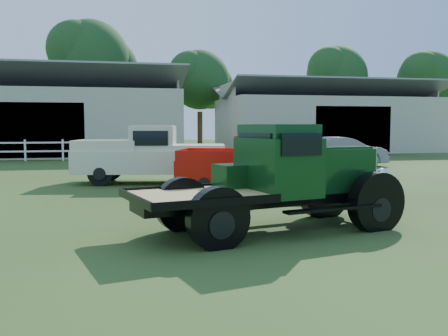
{
  "coord_description": "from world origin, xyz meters",
  "views": [
    {
      "loc": [
        -2.08,
        -9.31,
        1.97
      ],
      "look_at": [
        0.2,
        1.2,
        1.05
      ],
      "focal_mm": 40.0,
      "sensor_mm": 36.0,
      "label": 1
    }
  ],
  "objects": [
    {
      "name": "tree_d",
      "position": [
        18.0,
        34.0,
        5.0
      ],
      "size": [
        6.0,
        6.0,
        10.0
      ],
      "primitive_type": null,
      "color": "#143F14",
      "rests_on": "ground"
    },
    {
      "name": "misc_car_blue",
      "position": [
        6.65,
        14.03,
        0.81
      ],
      "size": [
        5.08,
        3.74,
        1.61
      ],
      "primitive_type": "imported",
      "rotation": [
        0.0,
        0.0,
        1.13
      ],
      "color": "#0B0D7B",
      "rests_on": "ground"
    },
    {
      "name": "ground",
      "position": [
        0.0,
        0.0,
        0.0
      ],
      "size": [
        120.0,
        120.0,
        0.0
      ],
      "primitive_type": "plane",
      "color": "#283614"
    },
    {
      "name": "misc_car_grey",
      "position": [
        8.56,
        12.88,
        0.71
      ],
      "size": [
        4.38,
        1.74,
        1.42
      ],
      "primitive_type": "imported",
      "rotation": [
        0.0,
        0.0,
        1.63
      ],
      "color": "slate",
      "rests_on": "ground"
    },
    {
      "name": "vintage_flatbed",
      "position": [
        0.76,
        -0.51,
        0.99
      ],
      "size": [
        5.35,
        3.12,
        1.99
      ],
      "primitive_type": null,
      "rotation": [
        0.0,
        0.0,
        0.24
      ],
      "color": "#0F3916",
      "rests_on": "ground"
    },
    {
      "name": "shed_left",
      "position": [
        -7.0,
        26.0,
        2.8
      ],
      "size": [
        18.8,
        10.2,
        5.6
      ],
      "primitive_type": null,
      "color": "#AAA691",
      "rests_on": "ground"
    },
    {
      "name": "white_pickup",
      "position": [
        -0.92,
        7.91,
        0.97
      ],
      "size": [
        5.54,
        2.96,
        1.93
      ],
      "primitive_type": null,
      "rotation": [
        0.0,
        0.0,
        -0.18
      ],
      "color": "beige",
      "rests_on": "ground"
    },
    {
      "name": "red_pickup",
      "position": [
        1.92,
        4.67,
        0.86
      ],
      "size": [
        5.03,
        3.35,
        1.71
      ],
      "primitive_type": null,
      "rotation": [
        0.0,
        0.0,
        -0.36
      ],
      "color": "#BE1009",
      "rests_on": "ground"
    },
    {
      "name": "tree_c",
      "position": [
        5.0,
        33.0,
        4.5
      ],
      "size": [
        5.4,
        5.4,
        9.0
      ],
      "primitive_type": null,
      "color": "#143F14",
      "rests_on": "ground"
    },
    {
      "name": "tree_b",
      "position": [
        -4.0,
        34.0,
        5.75
      ],
      "size": [
        6.9,
        6.9,
        11.5
      ],
      "primitive_type": null,
      "color": "#143F14",
      "rests_on": "ground"
    },
    {
      "name": "tree_e",
      "position": [
        26.0,
        32.0,
        4.75
      ],
      "size": [
        5.7,
        5.7,
        9.5
      ],
      "primitive_type": null,
      "color": "#143F14",
      "rests_on": "ground"
    },
    {
      "name": "shed_right",
      "position": [
        14.0,
        27.0,
        2.6
      ],
      "size": [
        16.8,
        9.2,
        5.2
      ],
      "primitive_type": null,
      "color": "#AAA691",
      "rests_on": "ground"
    },
    {
      "name": "fence_rail",
      "position": [
        -8.0,
        20.0,
        0.6
      ],
      "size": [
        14.2,
        0.16,
        1.2
      ],
      "primitive_type": null,
      "color": "white",
      "rests_on": "ground"
    }
  ]
}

